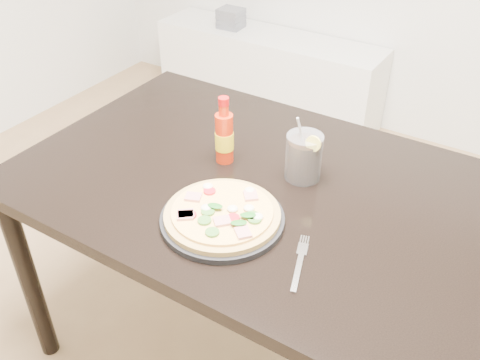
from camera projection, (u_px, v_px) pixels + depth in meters
The scene contains 8 objects.
dining_table at pixel (262, 206), 1.54m from camera, with size 1.40×0.90×0.75m.
plate at pixel (222, 219), 1.35m from camera, with size 0.31×0.31×0.02m, color black.
pizza at pixel (222, 213), 1.34m from camera, with size 0.29×0.29×0.03m.
hot_sauce_bottle at pixel (224, 137), 1.54m from camera, with size 0.06×0.06×0.21m.
cola_cup at pixel (304, 158), 1.48m from camera, with size 0.11×0.10×0.19m.
fork at pixel (300, 261), 1.23m from camera, with size 0.08×0.18×0.00m.
media_console at pixel (267, 74), 3.28m from camera, with size 1.40×0.34×0.50m, color white.
cd_stack at pixel (231, 18), 3.19m from camera, with size 0.14×0.12×0.11m.
Camera 1 is at (0.68, -0.60, 1.62)m, focal length 40.00 mm.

